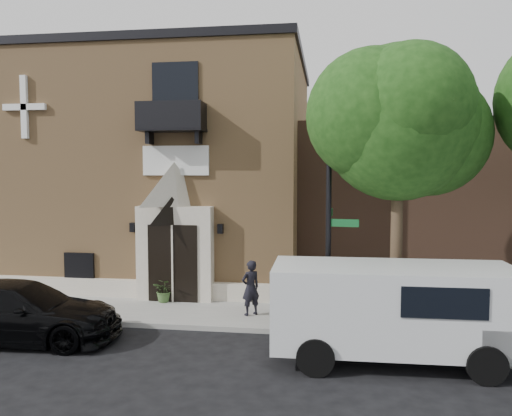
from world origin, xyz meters
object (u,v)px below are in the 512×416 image
Objects in this scene: cargo_van at (402,309)px; pedestrian_near at (251,288)px; black_sedan at (19,312)px; street_sign at (329,225)px; fire_hydrant at (413,315)px; dumpster at (473,312)px.

cargo_van is 3.39× the size of pedestrian_near.
black_sedan is at bearing 178.29° from cargo_van.
pedestrian_near is at bearing 167.42° from street_sign.
pedestrian_near is (-2.34, 0.84, -2.04)m from street_sign.
black_sedan reaches higher than fire_hydrant.
dumpster is 6.29m from pedestrian_near.
fire_hydrant is (0.62, 2.16, -0.75)m from cargo_van.
fire_hydrant is at bearing 177.57° from dumpster.
cargo_van reaches higher than black_sedan.
cargo_van is 7.28× the size of fire_hydrant.
dumpster is at bearing 7.55° from street_sign.
black_sedan is at bearing -159.58° from street_sign.
black_sedan reaches higher than dumpster.
street_sign reaches higher than fire_hydrant.
street_sign is 3.18× the size of dumpster.
black_sedan is 10.71m from fire_hydrant.
dumpster is (3.88, 0.02, -2.29)m from street_sign.
cargo_van is 3.04m from dumpster.
pedestrian_near is at bearing -68.90° from black_sedan.
street_sign is at bearing -81.05° from black_sedan.
street_sign is 4.51m from dumpster.
pedestrian_near is (-4.67, 0.71, 0.46)m from fire_hydrant.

